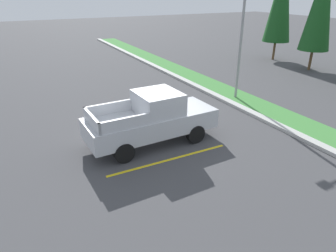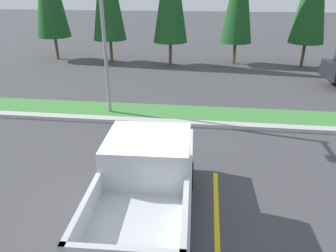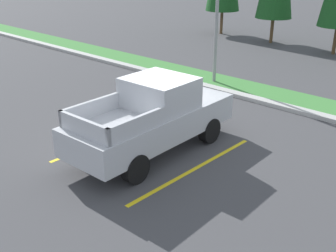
{
  "view_description": "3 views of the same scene",
  "coord_description": "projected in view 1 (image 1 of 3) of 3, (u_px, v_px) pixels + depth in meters",
  "views": [
    {
      "loc": [
        10.2,
        -5.19,
        5.69
      ],
      "look_at": [
        1.14,
        -0.46,
        1.06
      ],
      "focal_mm": 32.17,
      "sensor_mm": 36.0,
      "label": 1
    },
    {
      "loc": [
        1.35,
        -6.26,
        5.04
      ],
      "look_at": [
        0.39,
        1.61,
        1.46
      ],
      "focal_mm": 33.92,
      "sensor_mm": 36.0,
      "label": 2
    },
    {
      "loc": [
        7.77,
        -8.19,
        5.24
      ],
      "look_at": [
        0.76,
        -0.67,
        0.92
      ],
      "focal_mm": 44.19,
      "sensor_mm": 36.0,
      "label": 3
    }
  ],
  "objects": [
    {
      "name": "pickup_truck_main",
      "position": [
        153.0,
        119.0,
        11.89
      ],
      "size": [
        2.13,
        5.3,
        2.1
      ],
      "color": "black",
      "rests_on": "ground"
    },
    {
      "name": "street_light",
      "position": [
        239.0,
        33.0,
        15.82
      ],
      "size": [
        0.24,
        1.49,
        6.13
      ],
      "color": "gray",
      "rests_on": "ground"
    },
    {
      "name": "parking_line_far",
      "position": [
        170.0,
        160.0,
        11.04
      ],
      "size": [
        0.12,
        4.8,
        0.01
      ],
      "primitive_type": "cube",
      "color": "yellow",
      "rests_on": "ground"
    },
    {
      "name": "curb_strip",
      "position": [
        255.0,
        114.0,
        14.85
      ],
      "size": [
        56.0,
        0.4,
        0.15
      ],
      "primitive_type": "cube",
      "color": "#B2B2AD",
      "rests_on": "ground"
    },
    {
      "name": "ground_plane",
      "position": [
        165.0,
        137.0,
        12.78
      ],
      "size": [
        120.0,
        120.0,
        0.0
      ],
      "primitive_type": "plane",
      "color": "#424244"
    },
    {
      "name": "cypress_tree_left_inner",
      "position": [
        322.0,
        0.0,
        21.37
      ],
      "size": [
        2.21,
        2.21,
        8.5
      ],
      "color": "brown",
      "rests_on": "ground"
    },
    {
      "name": "grass_median",
      "position": [
        271.0,
        112.0,
        15.34
      ],
      "size": [
        56.0,
        1.8,
        0.06
      ],
      "primitive_type": "cube",
      "color": "#42843D",
      "rests_on": "ground"
    },
    {
      "name": "parking_line_near",
      "position": [
        138.0,
        128.0,
        13.55
      ],
      "size": [
        0.12,
        4.8,
        0.01
      ],
      "primitive_type": "cube",
      "color": "yellow",
      "rests_on": "ground"
    }
  ]
}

